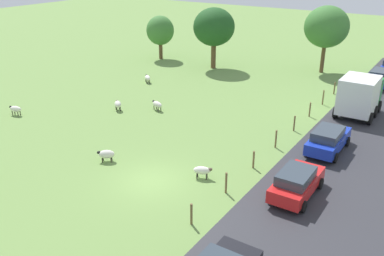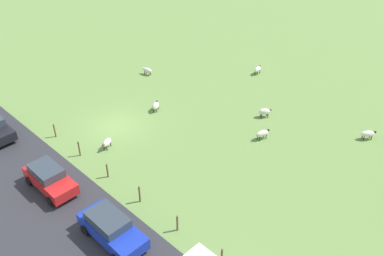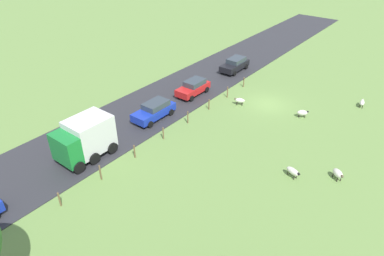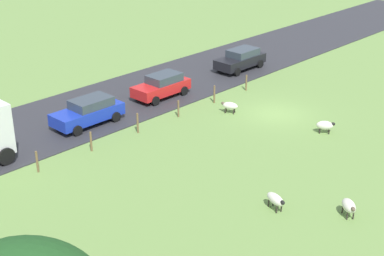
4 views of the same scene
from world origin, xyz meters
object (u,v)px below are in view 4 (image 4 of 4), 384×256
Objects in this scene: sheep_2 at (325,125)px; car_1 at (241,59)px; sheep_1 at (276,199)px; car_4 at (88,111)px; sheep_0 at (349,206)px; car_2 at (162,85)px; sheep_6 at (230,106)px.

sheep_2 is 13.11m from car_1.
car_4 reaches higher than sheep_1.
car_4 reaches higher than sheep_2.
car_4 is at bearing 90.98° from car_1.
sheep_1 is 1.13× the size of sheep_2.
car_4 is at bearing 5.73° from sheep_0.
sheep_2 is 0.25× the size of car_4.
sheep_6 is at bearing -168.66° from car_2.
car_2 is (5.31, 1.07, 0.39)m from sheep_6.
sheep_2 is 14.50m from car_4.
car_4 is at bearing 92.04° from car_2.
car_2 is at bearing 90.20° from car_1.
car_2 is (-0.03, 8.73, -0.01)m from car_1.
car_2 reaches higher than sheep_2.
car_1 reaches higher than sheep_1.
sheep_6 is 0.26× the size of car_1.
sheep_0 is 9.34m from sheep_2.
car_4 is (5.08, 7.56, 0.40)m from sheep_6.
car_4 reaches higher than sheep_0.
car_2 reaches higher than sheep_1.
car_1 is at bearing -55.11° from sheep_6.
sheep_2 is at bearing -71.83° from sheep_1.
car_2 is 6.50m from car_4.
sheep_6 is 0.27× the size of car_2.
sheep_2 is (3.01, -9.16, -0.03)m from sheep_1.
car_4 is (14.31, -0.10, 0.38)m from sheep_1.
car_1 is at bearing -28.03° from sheep_2.
sheep_0 reaches higher than sheep_2.
sheep_0 reaches higher than sheep_1.
car_2 reaches higher than sheep_6.
sheep_0 is at bearing 153.99° from sheep_6.
sheep_0 is 3.29m from sheep_1.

